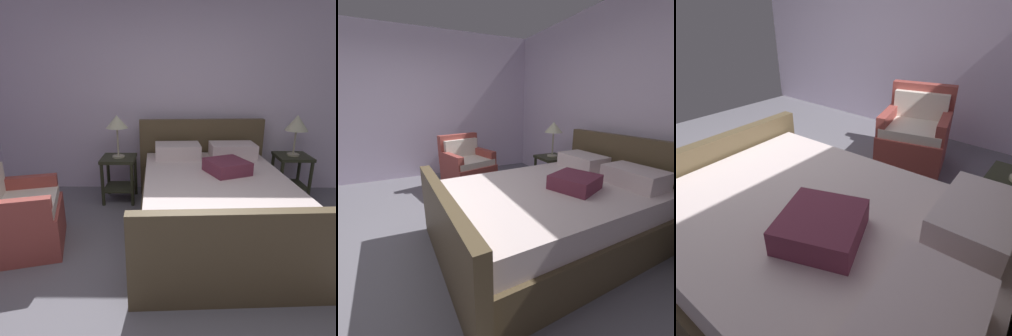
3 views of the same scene
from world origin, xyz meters
The scene contains 8 objects.
ground_plane centered at (0.00, 0.00, -0.01)m, with size 4.95×5.25×0.02m, color slate.
wall_back centered at (0.00, 2.69, 1.36)m, with size 5.07×0.12×2.73m, color silver.
bed centered at (0.48, 1.37, 0.34)m, with size 1.80×2.38×1.06m.
nightstand_right centered at (1.64, 2.29, 0.40)m, with size 0.44×0.44×0.60m.
table_lamp_right centered at (1.64, 2.29, 1.02)m, with size 0.29×0.29×0.54m.
nightstand_left centered at (-0.68, 2.17, 0.40)m, with size 0.44×0.44×0.60m.
table_lamp_left centered at (-0.68, 2.17, 1.04)m, with size 0.28×0.28×0.55m.
armchair centered at (-1.48, 0.97, 0.35)m, with size 0.89×0.89×0.90m.
Camera 1 is at (0.01, -1.64, 1.69)m, focal length 32.40 mm.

